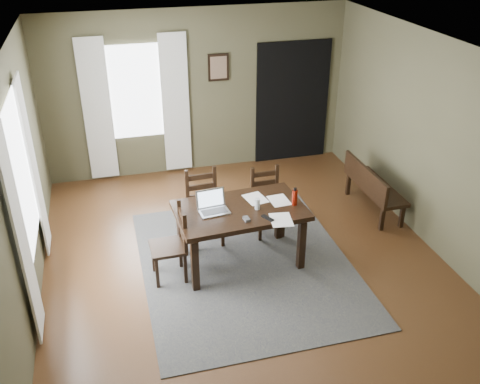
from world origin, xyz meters
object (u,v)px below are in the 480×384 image
object	(u,v)px
laptop	(212,206)
water_bottle	(295,197)
dining_table	(240,215)
bench	(372,185)
chair_end	(172,245)
chair_back_right	(267,202)
chair_back_left	(204,208)

from	to	relation	value
laptop	water_bottle	distance (m)	1.01
dining_table	bench	distance (m)	2.36
chair_end	bench	xyz separation A→B (m)	(3.08, 0.87, -0.04)
chair_end	chair_back_right	world-z (taller)	chair_end
laptop	chair_back_left	bearing A→B (deg)	83.43
dining_table	water_bottle	distance (m)	0.71
bench	dining_table	bearing A→B (deg)	109.42
water_bottle	chair_end	bearing A→B (deg)	-179.85
chair_end	laptop	distance (m)	0.67
chair_end	chair_back_left	distance (m)	0.90
dining_table	water_bottle	size ratio (longest dim) A/B	7.04
chair_end	water_bottle	size ratio (longest dim) A/B	4.15
water_bottle	chair_back_left	bearing A→B (deg)	144.51
chair_end	chair_back_right	size ratio (longest dim) A/B	1.02
bench	water_bottle	bearing A→B (deg)	119.35
chair_back_left	chair_back_right	xyz separation A→B (m)	(0.88, -0.00, -0.04)
chair_back_left	laptop	distance (m)	0.68
dining_table	chair_back_right	size ratio (longest dim) A/B	1.74
chair_back_left	bench	bearing A→B (deg)	0.14
dining_table	chair_back_left	world-z (taller)	chair_back_left
bench	chair_end	bearing A→B (deg)	105.80
chair_back_right	laptop	world-z (taller)	laptop
bench	water_bottle	distance (m)	1.83
bench	laptop	distance (m)	2.68
dining_table	chair_end	distance (m)	0.90
water_bottle	laptop	bearing A→B (deg)	172.61
water_bottle	chair_back_right	bearing A→B (deg)	99.53
chair_back_right	water_bottle	size ratio (longest dim) A/B	4.05
dining_table	laptop	bearing A→B (deg)	168.88
chair_end	water_bottle	xyz separation A→B (m)	(1.54, 0.00, 0.43)
dining_table	laptop	distance (m)	0.37
chair_end	chair_back_left	bearing A→B (deg)	142.00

